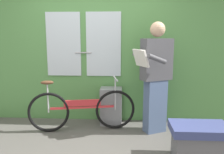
# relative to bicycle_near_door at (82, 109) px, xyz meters

# --- Properties ---
(train_door_wall) EXTENTS (4.94, 0.28, 2.40)m
(train_door_wall) POSITION_rel_bicycle_near_door_xyz_m (0.15, 0.54, 0.90)
(train_door_wall) COLOR #56934C
(train_door_wall) RESTS_ON ground_plane
(bicycle_near_door) EXTENTS (1.69, 0.50, 0.86)m
(bicycle_near_door) POSITION_rel_bicycle_near_door_xyz_m (0.00, 0.00, 0.00)
(bicycle_near_door) COLOR black
(bicycle_near_door) RESTS_ON ground_plane
(passenger_reading_newspaper) EXTENTS (0.63, 0.58, 1.72)m
(passenger_reading_newspaper) POSITION_rel_bicycle_near_door_xyz_m (1.16, 0.02, 0.56)
(passenger_reading_newspaper) COLOR slate
(passenger_reading_newspaper) RESTS_ON ground_plane
(trash_bin_by_wall) EXTENTS (0.37, 0.28, 0.63)m
(trash_bin_by_wall) POSITION_rel_bicycle_near_door_xyz_m (0.45, 0.32, -0.03)
(trash_bin_by_wall) COLOR gray
(trash_bin_by_wall) RESTS_ON ground_plane
(bench_seat_corner) EXTENTS (0.70, 0.44, 0.45)m
(bench_seat_corner) POSITION_rel_bicycle_near_door_xyz_m (1.60, -0.82, -0.11)
(bench_seat_corner) COLOR #3D477F
(bench_seat_corner) RESTS_ON ground_plane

